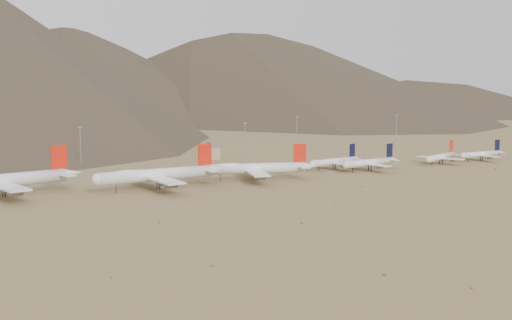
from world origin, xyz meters
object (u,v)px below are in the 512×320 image
narrowbody_b (370,162)px  control_tower (213,152)px  narrowbody_a (335,162)px  widebody_west (1,181)px  widebody_east (256,168)px  widebody_centre (156,175)px

narrowbody_b → control_tower: 113.49m
control_tower → narrowbody_a: bearing=-62.3°
narrowbody_a → narrowbody_b: bearing=-57.5°
widebody_west → widebody_east: (130.74, -14.01, -1.10)m
widebody_centre → narrowbody_a: (123.02, 16.71, -2.71)m
widebody_centre → narrowbody_b: (138.04, 1.06, -2.45)m
widebody_east → control_tower: bearing=95.3°
widebody_east → narrowbody_a: (64.84, 15.84, -2.02)m
control_tower → widebody_centre: bearing=-129.1°
widebody_west → narrowbody_b: size_ratio=1.64×
widebody_east → control_tower: size_ratio=5.32×
widebody_east → widebody_west: bearing=-168.2°
narrowbody_b → narrowbody_a: bearing=126.3°
widebody_centre → narrowbody_b: size_ratio=1.56×
widebody_east → narrowbody_a: 66.78m
widebody_east → narrowbody_a: bearing=31.6°
narrowbody_a → narrowbody_b: (15.02, -15.65, 0.26)m
widebody_west → widebody_east: 131.50m
widebody_west → narrowbody_a: bearing=-8.8°
widebody_centre → widebody_east: 58.19m
widebody_east → control_tower: (21.85, 97.74, -1.45)m
narrowbody_a → narrowbody_b: size_ratio=0.94×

